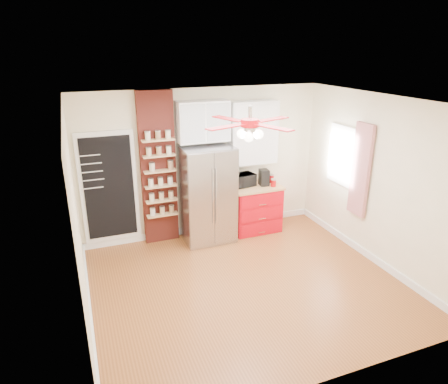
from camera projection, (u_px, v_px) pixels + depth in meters
name	position (u px, v px, depth m)	size (l,w,h in m)	color
floor	(246.00, 284.00, 6.01)	(4.50, 4.50, 0.00)	brown
ceiling	(250.00, 102.00, 5.07)	(4.50, 4.50, 0.00)	white
wall_back	(203.00, 163.00, 7.29)	(4.50, 0.02, 2.70)	#FEF3CC
wall_front	(335.00, 272.00, 3.79)	(4.50, 0.02, 2.70)	#FEF3CC
wall_left	(77.00, 225.00, 4.78)	(0.02, 4.00, 2.70)	#FEF3CC
wall_right	(378.00, 182.00, 6.30)	(0.02, 4.00, 2.70)	#FEF3CC
chalkboard	(109.00, 188.00, 6.77)	(0.95, 0.05, 1.95)	white
brick_pillar	(158.00, 169.00, 6.94)	(0.60, 0.16, 2.70)	maroon
fridge	(207.00, 194.00, 7.12)	(0.90, 0.70, 1.75)	#A1A1A6
upper_glass_cabinet	(203.00, 121.00, 6.85)	(0.90, 0.35, 0.70)	white
red_cabinet	(255.00, 208.00, 7.63)	(0.94, 0.64, 0.90)	red
upper_shelf_unit	(253.00, 133.00, 7.29)	(0.90, 0.30, 1.15)	white
window	(343.00, 156.00, 7.01)	(0.04, 0.75, 1.05)	white
curtain	(361.00, 170.00, 6.55)	(0.06, 0.40, 1.55)	#B21720
ceiling_fan	(250.00, 123.00, 5.17)	(1.40, 1.40, 0.44)	silver
toaster_oven	(243.00, 180.00, 7.43)	(0.42, 0.29, 0.23)	black
coffee_maker	(264.00, 177.00, 7.46)	(0.16, 0.20, 0.30)	black
canister_left	(273.00, 183.00, 7.42)	(0.10, 0.10, 0.13)	#AA090B
canister_right	(271.00, 179.00, 7.64)	(0.09, 0.09, 0.14)	#A2090F
pantry_jar_oats	(152.00, 167.00, 6.74)	(0.10, 0.10, 0.13)	beige
pantry_jar_beans	(171.00, 165.00, 6.84)	(0.10, 0.10, 0.15)	#9B704F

